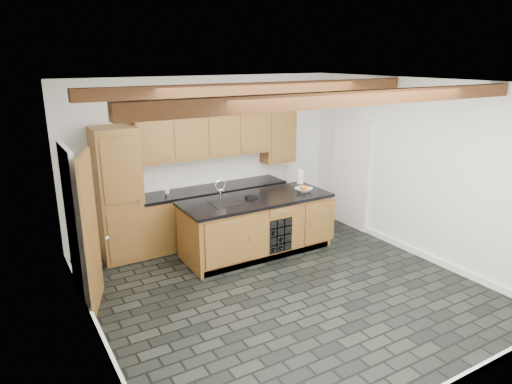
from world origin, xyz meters
TOP-DOWN VIEW (x-y plane):
  - ground at (0.00, 0.00)m, footprint 5.00×5.00m
  - room_shell at (-0.09, 0.53)m, footprint 5.01×5.00m
  - back_cabinetry at (-0.38, 2.24)m, footprint 3.65×0.62m
  - island at (0.31, 1.28)m, footprint 2.48×0.96m
  - faucet at (-0.25, 1.33)m, footprint 0.45×0.40m
  - kitchen_scale at (0.23, 1.33)m, footprint 0.19×0.12m
  - fruit_bowl at (1.16, 1.19)m, footprint 0.34×0.34m
  - fruit_cluster at (1.16, 1.19)m, footprint 0.16×0.17m
  - paper_towel at (1.42, 1.64)m, footprint 0.11×0.11m
  - mug at (-0.85, 2.25)m, footprint 0.12×0.12m

SIDE VIEW (x-z plane):
  - ground at x=0.00m, z-range 0.00..0.00m
  - island at x=0.31m, z-range 0.00..0.93m
  - kitchen_scale at x=0.23m, z-range 0.93..0.99m
  - fruit_bowl at x=1.16m, z-range 0.93..1.00m
  - faucet at x=-0.25m, z-range 0.79..1.14m
  - mug at x=-0.85m, z-range 0.93..1.02m
  - back_cabinetry at x=-0.38m, z-range -0.12..2.08m
  - fruit_cluster at x=1.16m, z-range 0.96..1.03m
  - paper_towel at x=1.42m, z-range 0.93..1.18m
  - room_shell at x=-0.09m, z-range -0.97..4.03m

